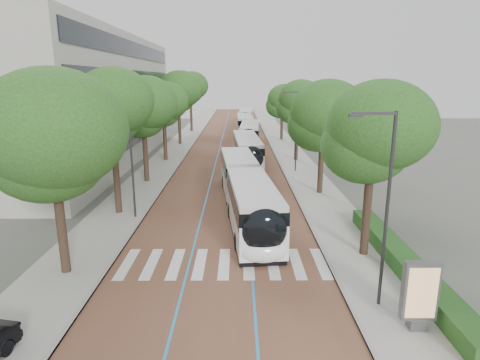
# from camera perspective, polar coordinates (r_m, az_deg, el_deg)

# --- Properties ---
(ground) EXTENTS (160.00, 160.00, 0.00)m
(ground) POSITION_cam_1_polar(r_m,az_deg,el_deg) (20.25, -2.94, -13.06)
(ground) COLOR #51544C
(ground) RESTS_ON ground
(road) EXTENTS (11.00, 140.00, 0.02)m
(road) POSITION_cam_1_polar(r_m,az_deg,el_deg) (58.72, -1.21, 5.10)
(road) COLOR brown
(road) RESTS_ON ground
(sidewalk_left) EXTENTS (4.00, 140.00, 0.12)m
(sidewalk_left) POSITION_cam_1_polar(r_m,az_deg,el_deg) (59.31, -8.50, 5.09)
(sidewalk_left) COLOR #9A9692
(sidewalk_left) RESTS_ON ground
(sidewalk_right) EXTENTS (4.00, 140.00, 0.12)m
(sidewalk_right) POSITION_cam_1_polar(r_m,az_deg,el_deg) (59.08, 6.11, 5.13)
(sidewalk_right) COLOR #9A9692
(sidewalk_right) RESTS_ON ground
(kerb_left) EXTENTS (0.20, 140.00, 0.14)m
(kerb_left) POSITION_cam_1_polar(r_m,az_deg,el_deg) (59.07, -6.67, 5.11)
(kerb_left) COLOR gray
(kerb_left) RESTS_ON ground
(kerb_right) EXTENTS (0.20, 140.00, 0.14)m
(kerb_right) POSITION_cam_1_polar(r_m,az_deg,el_deg) (58.89, 4.27, 5.14)
(kerb_right) COLOR gray
(kerb_right) RESTS_ON ground
(zebra_crossing) EXTENTS (10.55, 3.60, 0.01)m
(zebra_crossing) POSITION_cam_1_polar(r_m,az_deg,el_deg) (21.12, -2.27, -11.77)
(zebra_crossing) COLOR silver
(zebra_crossing) RESTS_ON ground
(lane_line_left) EXTENTS (0.12, 126.00, 0.01)m
(lane_line_left) POSITION_cam_1_polar(r_m,az_deg,el_deg) (58.77, -2.77, 5.11)
(lane_line_left) COLOR #2584BC
(lane_line_left) RESTS_ON road
(lane_line_right) EXTENTS (0.12, 126.00, 0.01)m
(lane_line_right) POSITION_cam_1_polar(r_m,az_deg,el_deg) (58.72, 0.36, 5.12)
(lane_line_right) COLOR #2584BC
(lane_line_right) RESTS_ON road
(office_building) EXTENTS (18.11, 40.00, 14.00)m
(office_building) POSITION_cam_1_polar(r_m,az_deg,el_deg) (50.35, -24.63, 10.34)
(office_building) COLOR #A9A59C
(office_building) RESTS_ON ground
(hedge) EXTENTS (1.20, 14.00, 0.80)m
(hedge) POSITION_cam_1_polar(r_m,az_deg,el_deg) (21.60, 22.40, -10.83)
(hedge) COLOR #1B4618
(hedge) RESTS_ON sidewalk_right
(streetlight_near) EXTENTS (1.82, 0.20, 8.00)m
(streetlight_near) POSITION_cam_1_polar(r_m,az_deg,el_deg) (16.64, 19.77, -2.17)
(streetlight_near) COLOR #303032
(streetlight_near) RESTS_ON sidewalk_right
(streetlight_far) EXTENTS (1.82, 0.20, 8.00)m
(streetlight_far) POSITION_cam_1_polar(r_m,az_deg,el_deg) (40.63, 7.83, 7.76)
(streetlight_far) COLOR #303032
(streetlight_far) RESTS_ON sidewalk_right
(lamp_post_left) EXTENTS (0.14, 0.14, 8.00)m
(lamp_post_left) POSITION_cam_1_polar(r_m,az_deg,el_deg) (27.40, -15.16, 2.86)
(lamp_post_left) COLOR #303032
(lamp_post_left) RESTS_ON sidewalk_left
(trees_left) EXTENTS (6.43, 61.13, 10.01)m
(trees_left) POSITION_cam_1_polar(r_m,az_deg,el_deg) (43.68, -11.63, 10.77)
(trees_left) COLOR black
(trees_left) RESTS_ON ground
(trees_right) EXTENTS (5.95, 47.26, 8.70)m
(trees_right) POSITION_cam_1_polar(r_m,az_deg,el_deg) (39.37, 9.75, 9.49)
(trees_right) COLOR black
(trees_right) RESTS_ON ground
(lead_bus) EXTENTS (4.13, 18.54, 3.20)m
(lead_bus) POSITION_cam_1_polar(r_m,az_deg,el_deg) (27.98, 0.82, -1.66)
(lead_bus) COLOR black
(lead_bus) RESTS_ON ground
(bus_queued_0) EXTENTS (3.17, 12.51, 3.20)m
(bus_queued_0) POSITION_cam_1_polar(r_m,az_deg,el_deg) (43.40, 1.03, 4.03)
(bus_queued_0) COLOR white
(bus_queued_0) RESTS_ON ground
(bus_queued_1) EXTENTS (3.18, 12.51, 3.20)m
(bus_queued_1) POSITION_cam_1_polar(r_m,az_deg,el_deg) (56.66, 1.39, 6.42)
(bus_queued_1) COLOR white
(bus_queued_1) RESTS_ON ground
(bus_queued_2) EXTENTS (2.71, 12.43, 3.20)m
(bus_queued_2) POSITION_cam_1_polar(r_m,az_deg,el_deg) (69.21, 0.68, 7.83)
(bus_queued_2) COLOR white
(bus_queued_2) RESTS_ON ground
(bus_queued_3) EXTENTS (3.19, 12.52, 3.20)m
(bus_queued_3) POSITION_cam_1_polar(r_m,az_deg,el_deg) (83.13, 0.87, 8.90)
(bus_queued_3) COLOR white
(bus_queued_3) RESTS_ON ground
(ad_panel) EXTENTS (1.31, 0.51, 2.71)m
(ad_panel) POSITION_cam_1_polar(r_m,az_deg,el_deg) (16.76, 24.19, -14.59)
(ad_panel) COLOR #59595B
(ad_panel) RESTS_ON sidewalk_right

